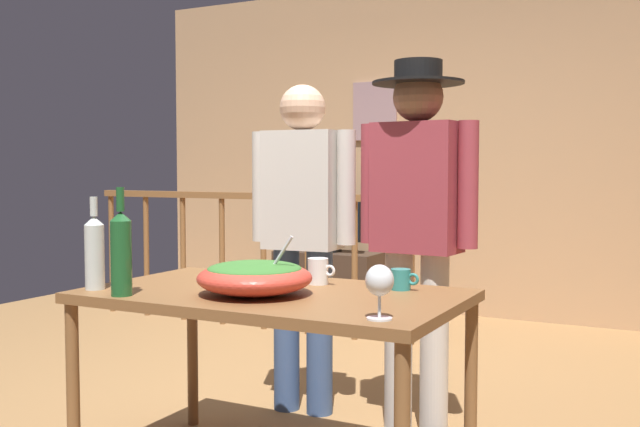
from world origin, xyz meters
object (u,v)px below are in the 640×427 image
object	(u,v)px
wine_bottle_green	(121,252)
mug_teal	(401,279)
stair_railing	(288,245)
salad_bowl	(255,276)
person_standing_right	(417,211)
framed_picture	(375,111)
flat_screen_tv	(327,218)
serving_table	(273,309)
tv_console	(328,281)
wine_glass	(380,282)
mug_white	(318,271)
wine_bottle_clear	(94,251)
person_standing_left	(303,221)

from	to	relation	value
wine_bottle_green	mug_teal	size ratio (longest dim) A/B	3.53
stair_railing	mug_teal	size ratio (longest dim) A/B	24.18
salad_bowl	person_standing_right	distance (m)	0.96
framed_picture	stair_railing	size ratio (longest dim) A/B	0.18
flat_screen_tv	mug_teal	bearing A→B (deg)	-58.38
stair_railing	mug_teal	xyz separation A→B (m)	(1.69, -2.06, 0.14)
serving_table	framed_picture	bearing A→B (deg)	107.03
serving_table	person_standing_right	size ratio (longest dim) A/B	0.84
framed_picture	stair_railing	xyz separation A→B (m)	(-0.19, -1.20, -1.07)
tv_console	wine_bottle_green	size ratio (longest dim) A/B	2.24
wine_glass	person_standing_right	size ratio (longest dim) A/B	0.10
mug_white	wine_bottle_clear	bearing A→B (deg)	-144.26
mug_teal	person_standing_right	world-z (taller)	person_standing_right
flat_screen_tv	wine_bottle_clear	world-z (taller)	wine_bottle_clear
mug_white	person_standing_right	size ratio (longest dim) A/B	0.07
flat_screen_tv	person_standing_right	size ratio (longest dim) A/B	0.40
serving_table	person_standing_right	bearing A→B (deg)	69.12
mug_teal	flat_screen_tv	bearing A→B (deg)	121.62
serving_table	wine_glass	size ratio (longest dim) A/B	8.28
salad_bowl	tv_console	bearing A→B (deg)	112.31
mug_white	person_standing_left	world-z (taller)	person_standing_left
person_standing_left	tv_console	bearing A→B (deg)	-70.55
mug_white	person_standing_left	bearing A→B (deg)	124.12
salad_bowl	mug_teal	bearing A→B (deg)	38.27
flat_screen_tv	person_standing_left	bearing A→B (deg)	-65.75
serving_table	mug_teal	size ratio (longest dim) A/B	12.53
stair_railing	serving_table	xyz separation A→B (m)	(1.26, -2.31, 0.03)
serving_table	person_standing_left	world-z (taller)	person_standing_left
wine_glass	wine_bottle_green	world-z (taller)	wine_bottle_green
wine_glass	person_standing_left	size ratio (longest dim) A/B	0.11
salad_bowl	person_standing_right	xyz separation A→B (m)	(0.32, 0.88, 0.21)
mug_white	stair_railing	bearing A→B (deg)	122.69
wine_glass	person_standing_right	distance (m)	1.13
framed_picture	salad_bowl	xyz separation A→B (m)	(1.06, -3.61, -0.90)
framed_picture	wine_glass	size ratio (longest dim) A/B	2.94
framed_picture	mug_white	bearing A→B (deg)	-70.67
flat_screen_tv	person_standing_left	size ratio (longest dim) A/B	0.42
serving_table	mug_teal	bearing A→B (deg)	30.74
wine_glass	wine_bottle_green	xyz separation A→B (m)	(-1.01, -0.04, 0.05)
framed_picture	tv_console	size ratio (longest dim) A/B	0.56
tv_console	wine_bottle_green	world-z (taller)	wine_bottle_green
salad_bowl	serving_table	bearing A→B (deg)	78.21
tv_console	wine_bottle_clear	world-z (taller)	wine_bottle_clear
stair_railing	wine_bottle_green	distance (m)	2.79
stair_railing	mug_teal	world-z (taller)	stair_railing
wine_glass	mug_white	distance (m)	0.73
wine_glass	person_standing_left	xyz separation A→B (m)	(-0.86, 1.09, 0.09)
serving_table	flat_screen_tv	bearing A→B (deg)	113.44
serving_table	person_standing_left	xyz separation A→B (m)	(-0.30, 0.78, 0.28)
tv_console	salad_bowl	distance (m)	3.63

